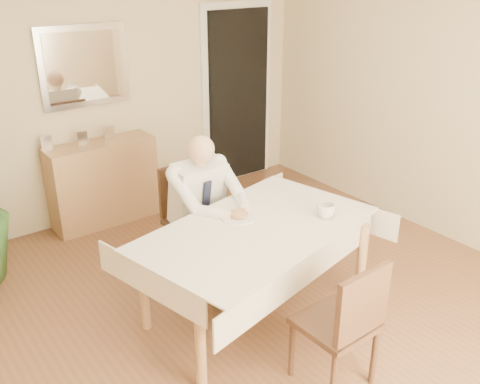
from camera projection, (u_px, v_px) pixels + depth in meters
room at (273, 160)px, 3.41m from camera, size 5.00×5.02×2.60m
doorway at (238, 97)px, 6.19m from camera, size 0.96×0.07×2.10m
mirror at (84, 66)px, 4.99m from camera, size 0.86×0.04×0.76m
dining_table at (256, 238)px, 3.77m from camera, size 1.93×1.38×0.75m
chair_far at (191, 213)px, 4.48m from camera, size 0.44×0.44×0.92m
chair_near at (346, 321)px, 3.18m from camera, size 0.43×0.43×0.89m
seated_man at (209, 206)px, 4.19m from camera, size 0.48×0.72×1.24m
plate at (239, 217)px, 3.86m from camera, size 0.26×0.26×0.02m
food at (239, 214)px, 3.85m from camera, size 0.14×0.14×0.06m
knife at (248, 216)px, 3.83m from camera, size 0.01×0.13×0.01m
fork at (239, 219)px, 3.79m from camera, size 0.01×0.13×0.01m
coffee_mug at (326, 211)px, 3.86m from camera, size 0.15×0.15×0.10m
sideboard at (103, 183)px, 5.34m from camera, size 1.05×0.36×0.84m
photo_frame_left at (46, 143)px, 4.94m from camera, size 0.10×0.02×0.14m
photo_frame_center at (82, 138)px, 5.06m from camera, size 0.10×0.02×0.14m
photo_frame_right at (109, 133)px, 5.21m from camera, size 0.10×0.02×0.14m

